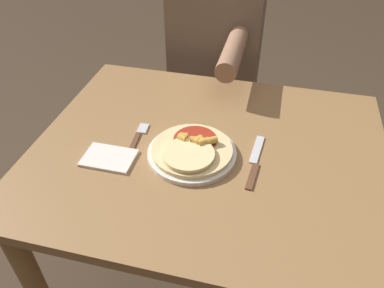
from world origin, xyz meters
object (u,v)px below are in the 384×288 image
(fork, at_px, (137,139))
(person_diner, at_px, (215,65))
(dining_table, at_px, (207,183))
(knife, at_px, (255,162))
(plate, at_px, (192,153))
(pizza, at_px, (192,149))

(fork, height_order, person_diner, person_diner)
(dining_table, height_order, knife, knife)
(plate, height_order, fork, plate)
(pizza, distance_m, knife, 0.17)
(knife, bearing_deg, person_diner, 109.57)
(dining_table, bearing_deg, fork, -177.55)
(pizza, distance_m, person_diner, 0.69)
(pizza, height_order, fork, pizza)
(pizza, xyz_separation_m, knife, (0.17, 0.01, -0.02))
(person_diner, bearing_deg, plate, -84.45)
(dining_table, xyz_separation_m, fork, (-0.21, -0.01, 0.14))
(fork, bearing_deg, plate, -9.30)
(dining_table, relative_size, pizza, 4.43)
(pizza, bearing_deg, knife, 4.83)
(pizza, bearing_deg, person_diner, 95.58)
(dining_table, xyz_separation_m, person_diner, (-0.10, 0.64, 0.06))
(pizza, bearing_deg, dining_table, 47.42)
(fork, relative_size, person_diner, 0.15)
(dining_table, bearing_deg, person_diner, 99.24)
(dining_table, relative_size, knife, 4.44)
(fork, bearing_deg, dining_table, 2.45)
(dining_table, distance_m, pizza, 0.17)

